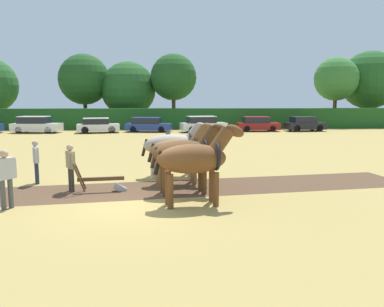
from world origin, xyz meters
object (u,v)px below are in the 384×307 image
(tree_center, at_px, (174,77))
(farmer_at_plow, at_px, (71,164))
(draft_horse_trail_left, at_px, (180,150))
(parked_car_end_right, at_px, (304,124))
(tree_center_left, at_px, (128,89))
(draft_horse_trail_right, at_px, (174,145))
(tree_right, at_px, (370,80))
(plow, at_px, (105,182))
(draft_horse_lead_right, at_px, (187,154))
(tree_left, at_px, (84,80))
(parked_car_right, at_px, (203,124))
(parked_car_center_right, at_px, (148,125))
(farmer_beside_team, at_px, (168,148))
(tree_center_right, at_px, (336,79))
(farmer_onlooker_right, at_px, (36,159))
(parked_car_far_right, at_px, (257,124))
(draft_horse_lead_left, at_px, (196,159))
(farmer_onlooker_left, at_px, (5,174))
(parked_car_center, at_px, (98,126))
(parked_car_center_left, at_px, (36,125))

(tree_center, height_order, farmer_at_plow, tree_center)
(draft_horse_trail_left, distance_m, parked_car_end_right, 26.79)
(tree_center_left, xyz_separation_m, draft_horse_trail_right, (4.89, -30.25, -3.07))
(tree_right, distance_m, plow, 43.34)
(draft_horse_lead_right, bearing_deg, tree_center_left, 91.52)
(tree_left, bearing_deg, parked_car_right, -33.73)
(draft_horse_trail_left, height_order, parked_car_center_right, draft_horse_trail_left)
(draft_horse_trail_right, relative_size, farmer_beside_team, 1.75)
(tree_center_right, height_order, draft_horse_lead_right, tree_center_right)
(farmer_onlooker_right, distance_m, parked_car_right, 23.91)
(tree_center_right, relative_size, parked_car_far_right, 1.96)
(farmer_at_plow, bearing_deg, draft_horse_lead_left, -53.29)
(farmer_beside_team, bearing_deg, farmer_onlooker_left, -88.90)
(tree_center_left, relative_size, draft_horse_lead_left, 2.74)
(tree_right, xyz_separation_m, parked_car_right, (-21.76, -9.37, -4.82))
(farmer_beside_team, bearing_deg, parked_car_center, 147.11)
(tree_center_left, bearing_deg, draft_horse_lead_left, -81.02)
(tree_center_right, relative_size, draft_horse_trail_right, 2.84)
(farmer_onlooker_right, xyz_separation_m, parked_car_far_right, (13.91, 23.02, -0.23))
(tree_right, height_order, draft_horse_lead_left, tree_right)
(tree_center_left, bearing_deg, parked_car_center_right, -72.26)
(tree_center, height_order, parked_car_end_right, tree_center)
(draft_horse_trail_right, height_order, parked_car_center, draft_horse_trail_right)
(farmer_beside_team, distance_m, parked_car_right, 19.85)
(tree_center_left, height_order, parked_car_center, tree_center_left)
(plow, relative_size, parked_car_far_right, 0.43)
(tree_center_right, height_order, parked_car_center, tree_center_right)
(draft_horse_trail_left, relative_size, farmer_onlooker_left, 1.56)
(tree_center_left, relative_size, tree_right, 0.83)
(draft_horse_lead_right, height_order, draft_horse_trail_right, draft_horse_lead_right)
(farmer_onlooker_left, xyz_separation_m, parked_car_center_right, (2.68, 26.21, -0.32))
(tree_left, xyz_separation_m, parked_car_right, (13.18, -8.80, -4.74))
(draft_horse_lead_left, height_order, farmer_onlooker_left, draft_horse_lead_left)
(draft_horse_trail_left, height_order, parked_car_center, draft_horse_trail_left)
(parked_car_center_right, height_order, parked_car_far_right, parked_car_far_right)
(tree_left, height_order, farmer_at_plow, tree_left)
(farmer_at_plow, distance_m, parked_car_right, 24.68)
(tree_center_left, bearing_deg, tree_left, -178.47)
(farmer_beside_team, height_order, parked_car_center_right, farmer_beside_team)
(plow, xyz_separation_m, parked_car_center_left, (-10.42, 23.90, 0.43))
(tree_center_left, bearing_deg, farmer_onlooker_right, -90.47)
(draft_horse_lead_right, relative_size, farmer_onlooker_left, 1.58)
(farmer_onlooker_left, bearing_deg, farmer_beside_team, 90.85)
(plow, xyz_separation_m, parked_car_end_right, (15.91, 24.31, 0.38))
(draft_horse_lead_left, relative_size, draft_horse_trail_left, 1.03)
(draft_horse_lead_right, height_order, parked_car_right, draft_horse_lead_right)
(farmer_onlooker_left, height_order, parked_car_right, farmer_onlooker_left)
(tree_center_left, relative_size, parked_car_center_right, 1.64)
(plow, bearing_deg, tree_left, 95.60)
(tree_center_right, distance_m, parked_car_center_right, 23.62)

